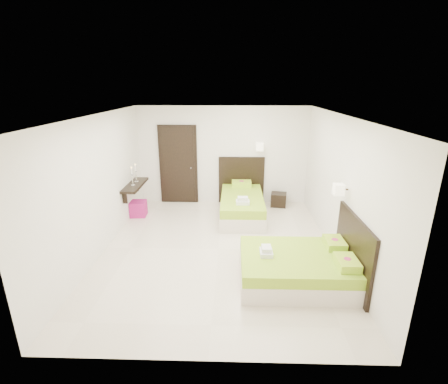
{
  "coord_description": "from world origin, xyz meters",
  "views": [
    {
      "loc": [
        0.28,
        -5.75,
        3.12
      ],
      "look_at": [
        0.1,
        0.3,
        1.1
      ],
      "focal_mm": 26.0,
      "sensor_mm": 36.0,
      "label": 1
    }
  ],
  "objects_px": {
    "bed_double": "(301,266)",
    "nightstand": "(279,200)",
    "bed_single": "(242,203)",
    "ottoman": "(138,209)"
  },
  "relations": [
    {
      "from": "bed_double",
      "to": "nightstand",
      "type": "relative_size",
      "value": 4.58
    },
    {
      "from": "bed_double",
      "to": "nightstand",
      "type": "bearing_deg",
      "value": 88.54
    },
    {
      "from": "bed_single",
      "to": "ottoman",
      "type": "height_order",
      "value": "bed_single"
    },
    {
      "from": "bed_single",
      "to": "ottoman",
      "type": "distance_m",
      "value": 2.57
    },
    {
      "from": "bed_double",
      "to": "ottoman",
      "type": "height_order",
      "value": "bed_double"
    },
    {
      "from": "bed_single",
      "to": "ottoman",
      "type": "bearing_deg",
      "value": -176.96
    },
    {
      "from": "nightstand",
      "to": "bed_single",
      "type": "bearing_deg",
      "value": -136.99
    },
    {
      "from": "bed_single",
      "to": "nightstand",
      "type": "xyz_separation_m",
      "value": [
        1.0,
        0.66,
        -0.13
      ]
    },
    {
      "from": "nightstand",
      "to": "ottoman",
      "type": "height_order",
      "value": "ottoman"
    },
    {
      "from": "bed_single",
      "to": "nightstand",
      "type": "distance_m",
      "value": 1.2
    }
  ]
}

